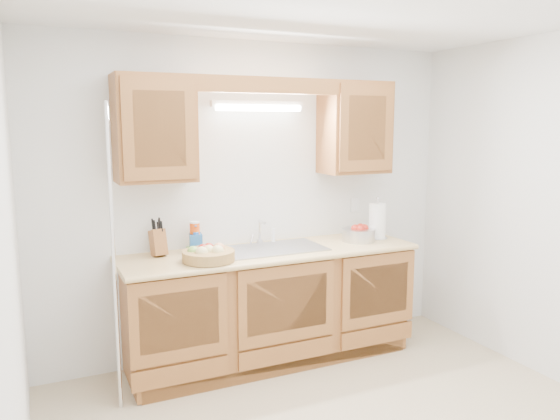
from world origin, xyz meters
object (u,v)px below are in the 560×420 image
apple_bowl (359,234)px  paper_towel (377,221)px  knife_block (158,242)px  fruit_basket (208,254)px

apple_bowl → paper_towel: bearing=3.3°
knife_block → paper_towel: 1.81m
paper_towel → apple_bowl: 0.21m
apple_bowl → fruit_basket: bearing=-175.0°
knife_block → paper_towel: (1.80, -0.19, 0.05)m
fruit_basket → knife_block: knife_block is taller
apple_bowl → knife_block: bearing=172.9°
knife_block → paper_towel: size_ratio=0.80×
fruit_basket → knife_block: size_ratio=1.64×
fruit_basket → paper_towel: paper_towel is taller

